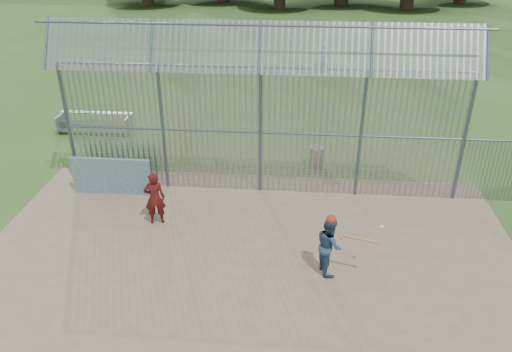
# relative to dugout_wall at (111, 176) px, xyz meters

# --- Properties ---
(ground) EXTENTS (120.00, 120.00, 0.00)m
(ground) POSITION_rel_dugout_wall_xyz_m (4.60, -2.90, -0.62)
(ground) COLOR #2D511E
(ground) RESTS_ON ground
(dirt_infield) EXTENTS (14.00, 10.00, 0.02)m
(dirt_infield) POSITION_rel_dugout_wall_xyz_m (4.60, -3.40, -0.61)
(dirt_infield) COLOR #756047
(dirt_infield) RESTS_ON ground
(dugout_wall) EXTENTS (2.50, 0.12, 1.20)m
(dugout_wall) POSITION_rel_dugout_wall_xyz_m (0.00, 0.00, 0.00)
(dugout_wall) COLOR #38566B
(dugout_wall) RESTS_ON dirt_infield
(batter) EXTENTS (0.74, 0.85, 1.49)m
(batter) POSITION_rel_dugout_wall_xyz_m (6.58, -3.32, 0.15)
(batter) COLOR navy
(batter) RESTS_ON dirt_infield
(onlooker) EXTENTS (0.65, 0.50, 1.58)m
(onlooker) POSITION_rel_dugout_wall_xyz_m (1.81, -1.55, 0.19)
(onlooker) COLOR maroon
(onlooker) RESTS_ON dirt_infield
(bg_kid_standing) EXTENTS (0.83, 0.69, 1.45)m
(bg_kid_standing) POSITION_rel_dugout_wall_xyz_m (7.12, 15.64, 0.11)
(bg_kid_standing) COLOR gray
(bg_kid_standing) RESTS_ON ground
(bg_kid_seated) EXTENTS (0.60, 0.59, 1.01)m
(bg_kid_seated) POSITION_rel_dugout_wall_xyz_m (7.02, 14.17, -0.11)
(bg_kid_seated) COLOR gray
(bg_kid_seated) RESTS_ON ground
(batting_gear) EXTENTS (1.35, 0.42, 0.56)m
(batting_gear) POSITION_rel_dugout_wall_xyz_m (6.77, -3.36, 0.77)
(batting_gear) COLOR #B02817
(batting_gear) RESTS_ON ground
(trash_can) EXTENTS (0.56, 0.56, 0.82)m
(trash_can) POSITION_rel_dugout_wall_xyz_m (6.43, 2.50, -0.24)
(trash_can) COLOR #92959A
(trash_can) RESTS_ON ground
(bleacher) EXTENTS (3.00, 0.95, 0.72)m
(bleacher) POSITION_rel_dugout_wall_xyz_m (-2.46, 4.89, -0.21)
(bleacher) COLOR slate
(bleacher) RESTS_ON ground
(backstop_fence) EXTENTS (20.09, 0.81, 5.30)m
(backstop_fence) POSITION_rel_dugout_wall_xyz_m (6.41, 0.53, 1.74)
(backstop_fence) COLOR #47566B
(backstop_fence) RESTS_ON ground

